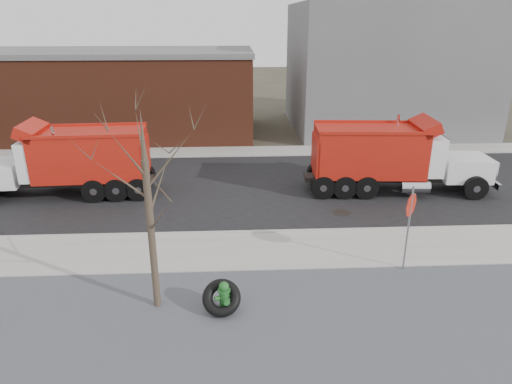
{
  "coord_description": "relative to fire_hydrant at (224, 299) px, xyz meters",
  "views": [
    {
      "loc": [
        -1.13,
        -12.83,
        7.06
      ],
      "look_at": [
        -0.39,
        1.98,
        1.4
      ],
      "focal_mm": 32.0,
      "sensor_mm": 36.0,
      "label": 1
    }
  ],
  "objects": [
    {
      "name": "gravel_verge",
      "position": [
        1.44,
        -0.53,
        -0.4
      ],
      "size": [
        60.0,
        5.0,
        0.03
      ],
      "primitive_type": "cube",
      "color": "slate",
      "rests_on": "ground"
    },
    {
      "name": "bare_tree",
      "position": [
        -1.76,
        0.37,
        2.89
      ],
      "size": [
        3.2,
        3.2,
        5.2
      ],
      "color": "#382D23",
      "rests_on": "ground"
    },
    {
      "name": "curb",
      "position": [
        1.44,
        4.52,
        -0.36
      ],
      "size": [
        60.0,
        0.15,
        0.11
      ],
      "primitive_type": "cube",
      "color": "#9E9B93",
      "rests_on": "ground"
    },
    {
      "name": "dump_truck_red_b",
      "position": [
        -6.51,
        8.65,
        1.19
      ],
      "size": [
        7.47,
        2.49,
        3.14
      ],
      "rotation": [
        0.0,
        0.0,
        3.19
      ],
      "color": "black",
      "rests_on": "ground"
    },
    {
      "name": "building_brick",
      "position": [
        -8.56,
        19.97,
        2.24
      ],
      "size": [
        20.2,
        8.2,
        5.3
      ],
      "color": "brown",
      "rests_on": "ground"
    },
    {
      "name": "sidewalk",
      "position": [
        1.44,
        3.22,
        -0.38
      ],
      "size": [
        60.0,
        2.5,
        0.06
      ],
      "primitive_type": "cube",
      "color": "#9E9B93",
      "rests_on": "ground"
    },
    {
      "name": "stop_sign",
      "position": [
        5.32,
        1.87,
        1.42
      ],
      "size": [
        0.51,
        0.55,
        2.67
      ],
      "rotation": [
        0.0,
        0.0,
        0.44
      ],
      "color": "gray",
      "rests_on": "ground"
    },
    {
      "name": "road",
      "position": [
        1.44,
        9.27,
        -0.4
      ],
      "size": [
        60.0,
        9.4,
        0.02
      ],
      "primitive_type": "cube",
      "color": "black",
      "rests_on": "ground"
    },
    {
      "name": "fire_hydrant",
      "position": [
        0.0,
        0.0,
        0.0
      ],
      "size": [
        0.51,
        0.5,
        0.9
      ],
      "rotation": [
        0.0,
        0.0,
        0.31
      ],
      "color": "#2C7533",
      "rests_on": "ground"
    },
    {
      "name": "ground",
      "position": [
        1.44,
        2.97,
        -0.41
      ],
      "size": [
        120.0,
        120.0,
        0.0
      ],
      "primitive_type": "plane",
      "color": "#383328",
      "rests_on": "ground"
    },
    {
      "name": "truck_tire",
      "position": [
        -0.07,
        0.0,
        0.02
      ],
      "size": [
        1.0,
        0.91,
        0.88
      ],
      "color": "black",
      "rests_on": "ground"
    },
    {
      "name": "building_grey",
      "position": [
        10.44,
        20.97,
        3.59
      ],
      "size": [
        12.0,
        10.0,
        8.0
      ],
      "color": "slate",
      "rests_on": "ground"
    },
    {
      "name": "far_sidewalk",
      "position": [
        1.44,
        14.97,
        -0.38
      ],
      "size": [
        60.0,
        2.0,
        0.06
      ],
      "primitive_type": "cube",
      "color": "#9E9B93",
      "rests_on": "ground"
    },
    {
      "name": "dump_truck_red_a",
      "position": [
        6.96,
        8.46,
        1.21
      ],
      "size": [
        7.94,
        2.63,
        3.19
      ],
      "rotation": [
        0.0,
        0.0,
        -0.06
      ],
      "color": "black",
      "rests_on": "ground"
    }
  ]
}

